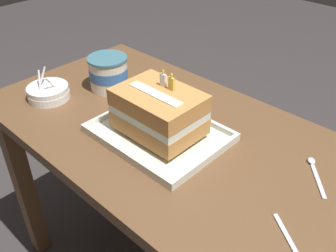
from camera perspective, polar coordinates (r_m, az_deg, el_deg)
The scene contains 7 objects.
dining_table at distance 1.15m, azimuth 1.23°, elevation -5.97°, with size 1.24×0.64×0.76m.
foil_tray at distance 1.06m, azimuth -1.33°, elevation -1.22°, with size 0.36×0.28×0.02m.
birthday_cake at distance 1.02m, azimuth -1.38°, elevation 2.26°, with size 0.23×0.17×0.17m.
bowl_stack at distance 1.30m, azimuth -17.69°, elevation 4.89°, with size 0.14×0.14×0.10m.
ice_cream_tub at distance 1.30m, azimuth -9.00°, elevation 7.98°, with size 0.13×0.13×0.11m.
serving_spoon_near_tray at distance 1.02m, azimuth 21.28°, elevation -6.10°, with size 0.10×0.12×0.01m.
serving_spoon_by_bowls at distance 0.82m, azimuth 18.87°, elevation -17.62°, with size 0.13×0.10×0.01m.
Camera 1 is at (0.58, -0.65, 1.40)m, focal length 40.21 mm.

